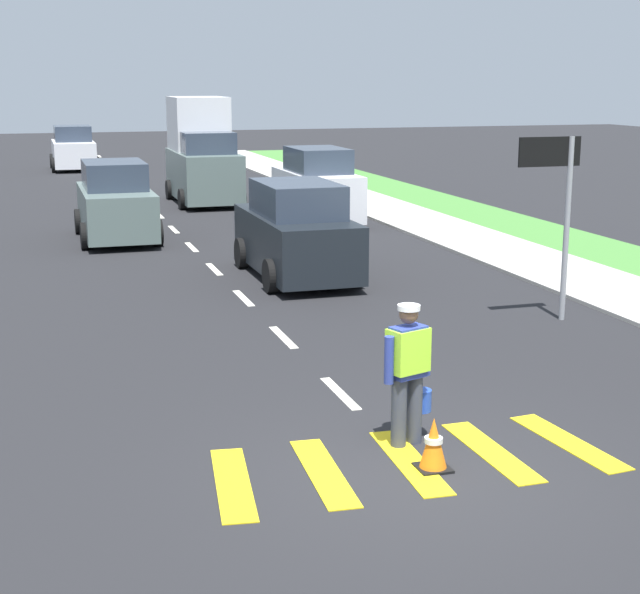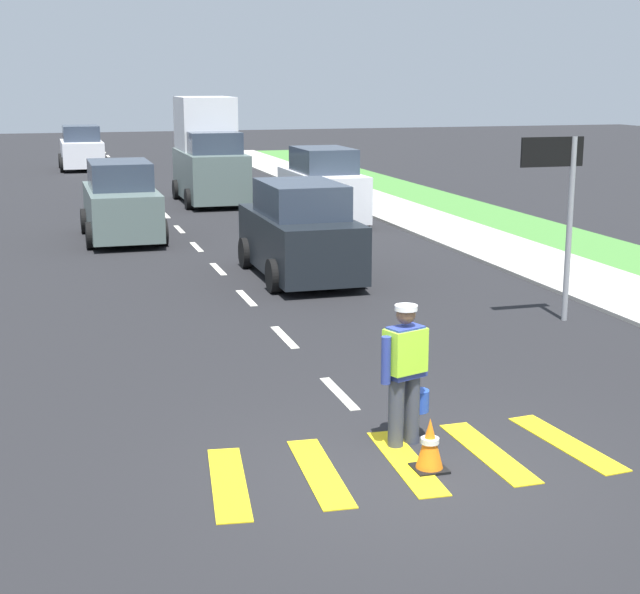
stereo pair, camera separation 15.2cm
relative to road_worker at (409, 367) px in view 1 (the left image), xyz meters
The scene contains 13 objects.
ground_plane 20.27m from the road_worker, 90.52° to the left, with size 96.00×96.00×0.00m, color black.
sidewalk_right 11.65m from the road_worker, 52.82° to the left, with size 2.40×72.00×0.14m, color #B2ADA3.
grass_verge_right 13.23m from the road_worker, 44.49° to the left, with size 2.40×72.00×0.06m, color #478438.
crosswalk_stripes 1.08m from the road_worker, 109.29° to the right, with size 4.57×1.93×0.01m.
lane_center_line 24.47m from the road_worker, 90.43° to the left, with size 0.14×46.40×0.01m.
road_worker is the anchor object (origin of this frame).
lane_direction_sign 6.74m from the road_worker, 45.65° to the left, with size 1.16×0.11×3.20m.
traffic_cone_near 1.01m from the road_worker, 91.24° to the right, with size 0.36×0.36×0.59m.
delivery_truck 22.79m from the road_worker, 85.72° to the left, with size 2.16×4.60×3.54m.
car_parked_far 17.58m from the road_worker, 76.61° to the left, with size 1.95×4.11×2.19m.
car_outgoing_ahead 9.69m from the road_worker, 82.03° to the left, with size 2.00×4.31×2.04m.
car_oncoming_second 15.84m from the road_worker, 96.74° to the left, with size 2.01×4.22×2.05m.
car_oncoming_third 36.38m from the road_worker, 92.98° to the left, with size 2.10×3.82×2.02m.
Camera 1 is at (-3.87, -9.02, 4.17)m, focal length 53.84 mm.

